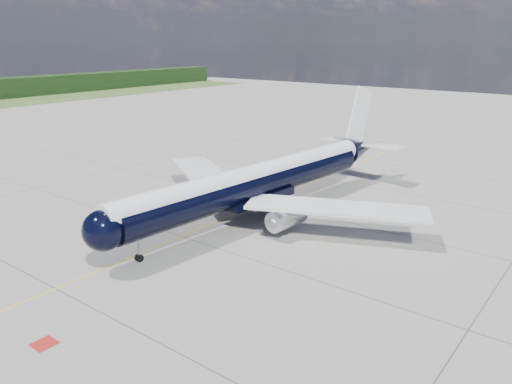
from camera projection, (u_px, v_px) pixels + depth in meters
ground at (285, 193)px, 69.37m from camera, size 320.00×320.00×0.00m
taxiway_centerline at (264, 202)px, 65.58m from camera, size 0.16×160.00×0.01m
red_marking at (44, 344)px, 35.09m from camera, size 1.60×1.60×0.01m
main_airliner at (262, 180)px, 59.57m from camera, size 40.23×49.12×14.18m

